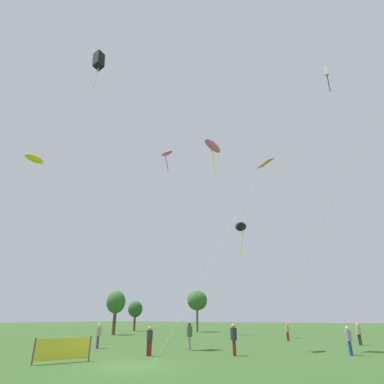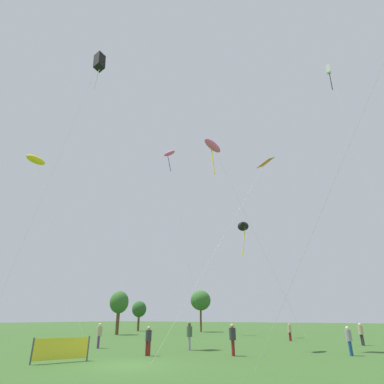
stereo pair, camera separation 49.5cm
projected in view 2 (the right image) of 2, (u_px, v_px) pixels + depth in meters
name	position (u px, v px, depth m)	size (l,w,h in m)	color
ground	(128.00, 365.00, 15.19)	(280.00, 280.00, 0.00)	#335623
person_standing_0	(99.00, 334.00, 23.99)	(0.39, 0.39, 1.76)	#593372
person_standing_1	(189.00, 334.00, 22.64)	(0.40, 0.40, 1.82)	gray
person_standing_2	(361.00, 332.00, 26.30)	(0.38, 0.38, 1.73)	#2D2D33
person_standing_3	(290.00, 331.00, 31.28)	(0.36, 0.36, 1.61)	maroon
person_standing_4	(148.00, 339.00, 19.31)	(0.37, 0.37, 1.66)	maroon
person_standing_5	(349.00, 338.00, 19.37)	(0.37, 0.37, 1.66)	#1E478C
person_standing_6	(233.00, 337.00, 19.30)	(0.40, 0.40, 1.81)	maroon
kite_flying_0	(99.00, 62.00, 34.64)	(8.52, 2.65, 29.93)	silver
kite_flying_2	(265.00, 163.00, 27.20)	(4.57, 10.73, 15.33)	silver
kite_flying_3	(213.00, 146.00, 28.31)	(6.12, 4.66, 17.32)	silver
kite_flying_4	(170.00, 154.00, 52.57)	(3.72, 6.13, 28.57)	silver
kite_flying_5	(329.00, 71.00, 43.04)	(3.38, 4.62, 34.87)	silver
kite_flying_6	(36.00, 160.00, 29.67)	(9.81, 2.40, 16.62)	silver
kite_flying_7	(243.00, 225.00, 41.06)	(7.46, 1.84, 14.46)	silver
park_tree_0	(139.00, 309.00, 54.81)	(2.50, 2.50, 4.89)	brown
park_tree_1	(119.00, 303.00, 43.47)	(2.58, 2.58, 5.66)	brown
park_tree_2	(201.00, 300.00, 51.97)	(3.32, 3.32, 6.43)	brown
event_banner	(61.00, 349.00, 16.34)	(1.11, 2.71, 1.23)	#4C4C4C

